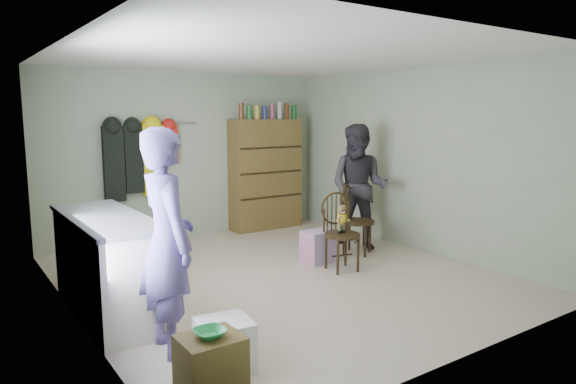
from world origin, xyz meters
TOP-DOWN VIEW (x-y plane):
  - ground_plane at (0.00, 0.00)m, footprint 5.00×5.00m
  - room_walls at (0.00, 0.53)m, footprint 5.00×5.00m
  - counter at (-1.95, 0.00)m, footprint 0.64×1.86m
  - stool at (-1.93, -2.12)m, footprint 0.37×0.32m
  - bowl at (-1.93, -2.12)m, footprint 0.19×0.19m
  - plastic_tub at (-1.56, -1.59)m, footprint 0.44×0.42m
  - chair_front at (0.75, -0.19)m, footprint 0.48×0.48m
  - chair_far at (1.38, 0.27)m, footprint 0.58×0.58m
  - striped_bag at (0.72, 0.20)m, footprint 0.40×0.32m
  - person_left at (-1.78, -1.08)m, footprint 0.44×0.66m
  - person_right at (1.63, 0.46)m, footprint 1.01×1.07m
  - dresser at (1.25, 2.30)m, footprint 1.20×0.39m
  - coat_rack at (-0.83, 2.38)m, footprint 1.42×0.12m

SIDE VIEW (x-z plane):
  - ground_plane at x=0.00m, z-range 0.00..0.00m
  - plastic_tub at x=-1.56m, z-range 0.00..0.37m
  - striped_bag at x=0.72m, z-range 0.00..0.41m
  - stool at x=-1.93m, z-range 0.00..0.53m
  - counter at x=-1.95m, z-range 0.00..0.94m
  - chair_far at x=1.38m, z-range 0.03..0.98m
  - chair_front at x=0.75m, z-range 0.06..1.00m
  - bowl at x=-1.93m, z-range 0.53..0.58m
  - person_right at x=1.63m, z-range 0.00..1.75m
  - person_left at x=-1.78m, z-range 0.00..1.78m
  - dresser at x=1.25m, z-range -0.12..1.95m
  - coat_rack at x=-0.83m, z-range 0.70..1.80m
  - room_walls at x=0.00m, z-range -0.92..4.08m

